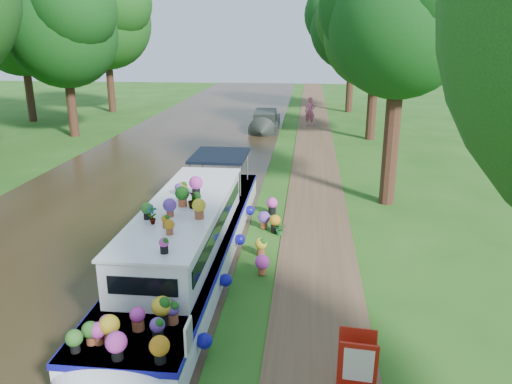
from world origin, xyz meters
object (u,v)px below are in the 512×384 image
(second_boat, at_px, (265,122))
(sandwich_board, at_px, (357,365))
(pedestrian_pink, at_px, (310,111))
(plant_boat, at_px, (186,241))

(second_boat, xyz_separation_m, sandwich_board, (3.84, -25.19, 0.03))
(second_boat, distance_m, pedestrian_pink, 3.35)
(plant_boat, relative_size, sandwich_board, 12.76)
(sandwich_board, xyz_separation_m, pedestrian_pink, (-0.91, 26.73, 0.49))
(plant_boat, distance_m, second_boat, 20.92)
(second_boat, height_order, pedestrian_pink, pedestrian_pink)
(plant_boat, distance_m, pedestrian_pink, 22.67)
(plant_boat, relative_size, pedestrian_pink, 7.01)
(second_boat, relative_size, sandwich_board, 5.79)
(plant_boat, height_order, pedestrian_pink, plant_boat)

